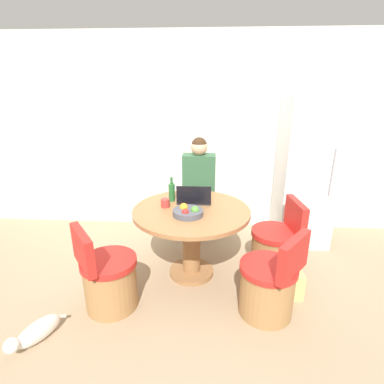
{
  "coord_description": "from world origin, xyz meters",
  "views": [
    {
      "loc": [
        0.13,
        -2.57,
        1.94
      ],
      "look_at": [
        -0.04,
        0.32,
        0.91
      ],
      "focal_mm": 28.0,
      "sensor_mm": 36.0,
      "label": 1
    }
  ],
  "objects_px": {
    "chair_near_right_corner": "(269,286)",
    "fruit_bowl": "(188,212)",
    "dining_table": "(191,227)",
    "chair_right_side": "(275,248)",
    "cat": "(35,333)",
    "handbag": "(287,285)",
    "chair_near_left_corner": "(108,280)",
    "bottle": "(172,192)",
    "refrigerator": "(305,172)",
    "person_seated": "(199,185)",
    "laptop": "(194,199)"
  },
  "relations": [
    {
      "from": "chair_near_right_corner",
      "to": "fruit_bowl",
      "type": "xyz_separation_m",
      "value": [
        -0.74,
        0.41,
        0.51
      ]
    },
    {
      "from": "dining_table",
      "to": "chair_right_side",
      "type": "xyz_separation_m",
      "value": [
        0.9,
        0.11,
        -0.28
      ]
    },
    {
      "from": "cat",
      "to": "handbag",
      "type": "xyz_separation_m",
      "value": [
        2.12,
        0.68,
        0.03
      ]
    },
    {
      "from": "chair_near_left_corner",
      "to": "bottle",
      "type": "bearing_deg",
      "value": -69.9
    },
    {
      "from": "chair_right_side",
      "to": "bottle",
      "type": "bearing_deg",
      "value": -102.8
    },
    {
      "from": "refrigerator",
      "to": "cat",
      "type": "height_order",
      "value": "refrigerator"
    },
    {
      "from": "chair_near_right_corner",
      "to": "cat",
      "type": "xyz_separation_m",
      "value": [
        -1.89,
        -0.45,
        -0.19
      ]
    },
    {
      "from": "bottle",
      "to": "person_seated",
      "type": "bearing_deg",
      "value": 65.13
    },
    {
      "from": "dining_table",
      "to": "laptop",
      "type": "distance_m",
      "value": 0.31
    },
    {
      "from": "refrigerator",
      "to": "handbag",
      "type": "height_order",
      "value": "refrigerator"
    },
    {
      "from": "refrigerator",
      "to": "chair_right_side",
      "type": "relative_size",
      "value": 2.25
    },
    {
      "from": "fruit_bowl",
      "to": "chair_near_right_corner",
      "type": "bearing_deg",
      "value": -29.15
    },
    {
      "from": "laptop",
      "to": "fruit_bowl",
      "type": "relative_size",
      "value": 1.22
    },
    {
      "from": "chair_near_left_corner",
      "to": "handbag",
      "type": "bearing_deg",
      "value": -119.98
    },
    {
      "from": "fruit_bowl",
      "to": "handbag",
      "type": "xyz_separation_m",
      "value": [
        0.96,
        -0.18,
        -0.66
      ]
    },
    {
      "from": "chair_near_right_corner",
      "to": "cat",
      "type": "bearing_deg",
      "value": -38.57
    },
    {
      "from": "chair_near_left_corner",
      "to": "laptop",
      "type": "relative_size",
      "value": 2.28
    },
    {
      "from": "chair_near_left_corner",
      "to": "laptop",
      "type": "distance_m",
      "value": 1.17
    },
    {
      "from": "chair_near_left_corner",
      "to": "cat",
      "type": "distance_m",
      "value": 0.67
    },
    {
      "from": "chair_right_side",
      "to": "person_seated",
      "type": "xyz_separation_m",
      "value": [
        -0.85,
        0.71,
        0.47
      ]
    },
    {
      "from": "refrigerator",
      "to": "laptop",
      "type": "bearing_deg",
      "value": -152.47
    },
    {
      "from": "chair_near_right_corner",
      "to": "chair_near_left_corner",
      "type": "relative_size",
      "value": 1.0
    },
    {
      "from": "laptop",
      "to": "fruit_bowl",
      "type": "distance_m",
      "value": 0.34
    },
    {
      "from": "laptop",
      "to": "handbag",
      "type": "relative_size",
      "value": 1.2
    },
    {
      "from": "laptop",
      "to": "person_seated",
      "type": "bearing_deg",
      "value": -92.89
    },
    {
      "from": "chair_right_side",
      "to": "cat",
      "type": "distance_m",
      "value": 2.37
    },
    {
      "from": "person_seated",
      "to": "cat",
      "type": "relative_size",
      "value": 2.97
    },
    {
      "from": "chair_near_left_corner",
      "to": "chair_near_right_corner",
      "type": "bearing_deg",
      "value": -127.89
    },
    {
      "from": "cat",
      "to": "chair_right_side",
      "type": "bearing_deg",
      "value": 147.95
    },
    {
      "from": "chair_near_left_corner",
      "to": "handbag",
      "type": "distance_m",
      "value": 1.68
    },
    {
      "from": "laptop",
      "to": "cat",
      "type": "distance_m",
      "value": 1.84
    },
    {
      "from": "refrigerator",
      "to": "chair_near_left_corner",
      "type": "height_order",
      "value": "refrigerator"
    },
    {
      "from": "chair_right_side",
      "to": "chair_near_left_corner",
      "type": "height_order",
      "value": "same"
    },
    {
      "from": "chair_near_left_corner",
      "to": "fruit_bowl",
      "type": "relative_size",
      "value": 2.79
    },
    {
      "from": "refrigerator",
      "to": "person_seated",
      "type": "bearing_deg",
      "value": -176.57
    },
    {
      "from": "person_seated",
      "to": "handbag",
      "type": "height_order",
      "value": "person_seated"
    },
    {
      "from": "handbag",
      "to": "cat",
      "type": "bearing_deg",
      "value": -162.21
    },
    {
      "from": "chair_near_left_corner",
      "to": "fruit_bowl",
      "type": "height_order",
      "value": "fruit_bowl"
    },
    {
      "from": "chair_right_side",
      "to": "fruit_bowl",
      "type": "distance_m",
      "value": 1.09
    },
    {
      "from": "chair_right_side",
      "to": "handbag",
      "type": "relative_size",
      "value": 2.73
    },
    {
      "from": "bottle",
      "to": "handbag",
      "type": "bearing_deg",
      "value": -25.45
    },
    {
      "from": "chair_right_side",
      "to": "chair_near_left_corner",
      "type": "xyz_separation_m",
      "value": [
        -1.62,
        -0.66,
        0.0
      ]
    },
    {
      "from": "laptop",
      "to": "chair_near_right_corner",
      "type": "bearing_deg",
      "value": 132.84
    },
    {
      "from": "fruit_bowl",
      "to": "cat",
      "type": "height_order",
      "value": "fruit_bowl"
    },
    {
      "from": "chair_near_right_corner",
      "to": "fruit_bowl",
      "type": "distance_m",
      "value": 0.99
    },
    {
      "from": "refrigerator",
      "to": "fruit_bowl",
      "type": "xyz_separation_m",
      "value": [
        -1.39,
        -1.05,
        -0.13
      ]
    },
    {
      "from": "laptop",
      "to": "bottle",
      "type": "xyz_separation_m",
      "value": [
        -0.24,
        0.03,
        0.06
      ]
    },
    {
      "from": "cat",
      "to": "handbag",
      "type": "relative_size",
      "value": 1.53
    },
    {
      "from": "dining_table",
      "to": "chair_right_side",
      "type": "distance_m",
      "value": 0.95
    },
    {
      "from": "refrigerator",
      "to": "chair_right_side",
      "type": "distance_m",
      "value": 1.12
    }
  ]
}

